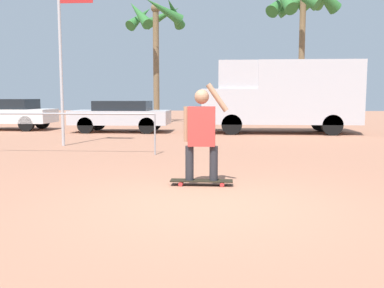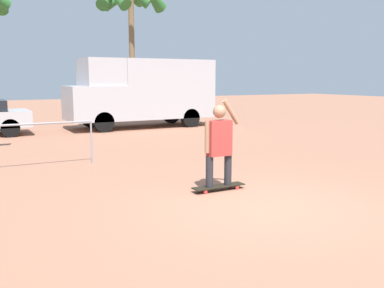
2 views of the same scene
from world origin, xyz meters
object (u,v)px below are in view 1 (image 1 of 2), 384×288
object	(u,v)px
skateboard	(201,181)
person_skateboarder	(202,129)
palm_tree_center_background	(156,21)
flagpole	(64,43)
camper_van	(282,94)
parked_car_silver	(121,115)
palm_tree_near_van	(303,0)
parked_car_white	(7,113)

from	to	relation	value
skateboard	person_skateboarder	world-z (taller)	person_skateboarder
palm_tree_center_background	flagpole	xyz separation A→B (m)	(-1.07, -10.88, -2.48)
camper_van	parked_car_silver	world-z (taller)	camper_van
flagpole	parked_car_silver	bearing A→B (deg)	85.05
parked_car_silver	palm_tree_near_van	size ratio (longest dim) A/B	0.52
person_skateboarder	camper_van	size ratio (longest dim) A/B	0.26
camper_van	palm_tree_center_background	distance (m)	9.26
palm_tree_center_background	palm_tree_near_van	bearing A→B (deg)	3.68
parked_car_silver	parked_car_white	size ratio (longest dim) A/B	0.99
person_skateboarder	parked_car_silver	distance (m)	11.44
person_skateboarder	parked_car_silver	world-z (taller)	person_skateboarder
flagpole	palm_tree_near_van	bearing A→B (deg)	51.63
camper_van	palm_tree_near_van	world-z (taller)	palm_tree_near_van
camper_van	flagpole	xyz separation A→B (m)	(-7.16, -5.13, 1.49)
camper_van	parked_car_white	distance (m)	12.18
parked_car_white	flagpole	size ratio (longest dim) A/B	0.80
camper_van	parked_car_white	world-z (taller)	camper_van
skateboard	flagpole	world-z (taller)	flagpole
parked_car_white	palm_tree_near_van	world-z (taller)	palm_tree_near_van
camper_van	palm_tree_near_van	distance (m)	8.25
palm_tree_near_van	skateboard	bearing A→B (deg)	-105.30
person_skateboarder	camper_van	distance (m)	11.07
camper_van	parked_car_silver	distance (m)	6.77
parked_car_silver	palm_tree_near_van	distance (m)	12.13
palm_tree_near_van	palm_tree_center_background	xyz separation A→B (m)	(-7.94, -0.51, -1.09)
person_skateboarder	parked_car_silver	bearing A→B (deg)	110.09
skateboard	parked_car_white	bearing A→B (deg)	129.05
skateboard	parked_car_white	distance (m)	14.84
parked_car_silver	palm_tree_center_background	xyz separation A→B (m)	(0.62, 5.70, 4.83)
skateboard	parked_car_silver	xyz separation A→B (m)	(-3.93, 10.74, 0.65)
palm_tree_near_van	parked_car_white	bearing A→B (deg)	-158.73
skateboard	palm_tree_near_van	xyz separation A→B (m)	(4.64, 16.95, 6.57)
camper_van	palm_tree_near_van	bearing A→B (deg)	73.48
skateboard	flagpole	size ratio (longest dim) A/B	0.20
palm_tree_center_background	camper_van	bearing A→B (deg)	-43.33
person_skateboarder	palm_tree_near_van	world-z (taller)	palm_tree_near_van
parked_car_white	palm_tree_near_van	bearing A→B (deg)	21.27
person_skateboarder	palm_tree_center_background	xyz separation A→B (m)	(-3.31, 16.44, 4.60)
parked_car_silver	parked_car_white	distance (m)	5.46
skateboard	palm_tree_center_background	size ratio (longest dim) A/B	0.16
parked_car_white	flagpole	xyz separation A→B (m)	(4.96, -5.95, 2.33)
skateboard	parked_car_silver	world-z (taller)	parked_car_silver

